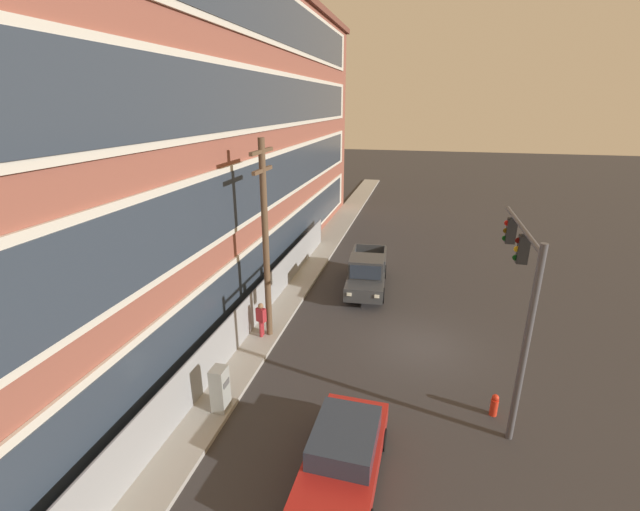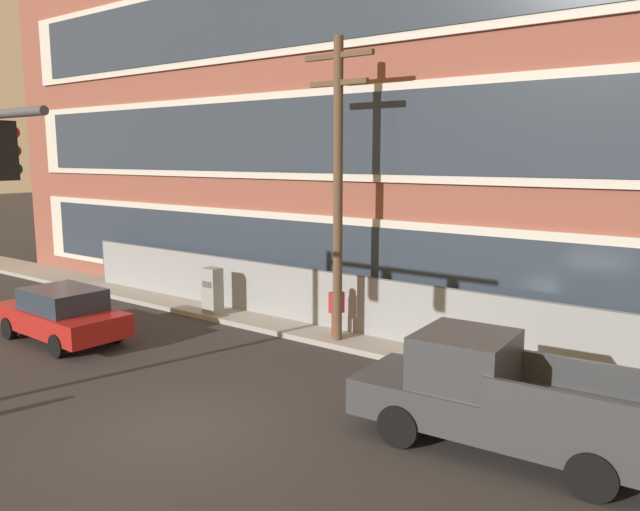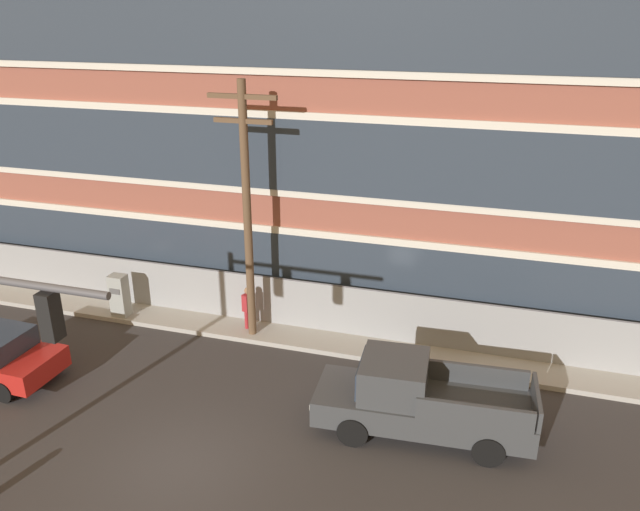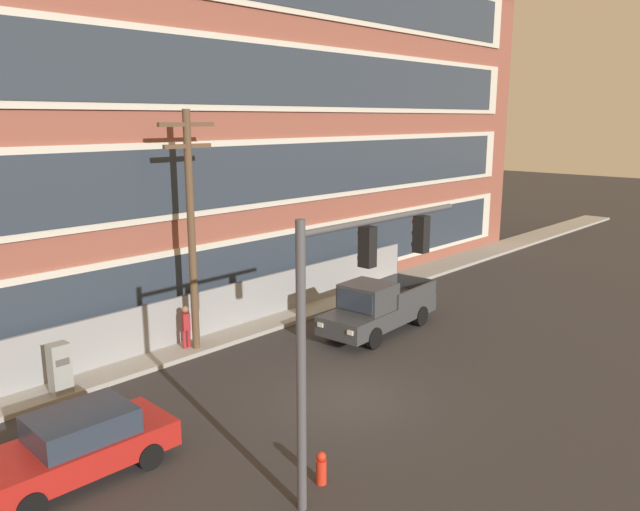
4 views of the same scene
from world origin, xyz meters
name	(u,v)px [view 2 (image 2 of 4)]	position (x,y,z in m)	size (l,w,h in m)	color
ground_plane	(177,430)	(0.00, 0.00, 0.00)	(160.00, 160.00, 0.00)	#333030
sidewalk_building_side	(370,342)	(0.00, 6.97, 0.08)	(80.00, 1.97, 0.16)	#9E9B93
brick_mill_building	(545,74)	(2.55, 13.06, 7.86)	(45.03, 10.80, 15.69)	brown
chain_link_fence	(365,308)	(-0.38, 7.30, 0.96)	(25.67, 0.06, 1.89)	gray
pickup_truck_dark_grey	(497,398)	(5.25, 3.02, 0.97)	(5.67, 2.27, 2.08)	#383A3D
sedan_red	(62,314)	(-7.30, 1.94, 0.80)	(4.47, 2.05, 1.56)	#AD1E19
utility_pole_near_corner	(338,181)	(-0.74, 6.42, 4.61)	(2.16, 0.26, 8.41)	brown
electrical_cabinet	(213,293)	(-5.68, 6.30, 0.85)	(0.57, 0.49, 1.69)	#939993
pedestrian_near_cabinet	(336,308)	(-0.96, 6.69, 0.97)	(0.37, 0.46, 1.69)	maroon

